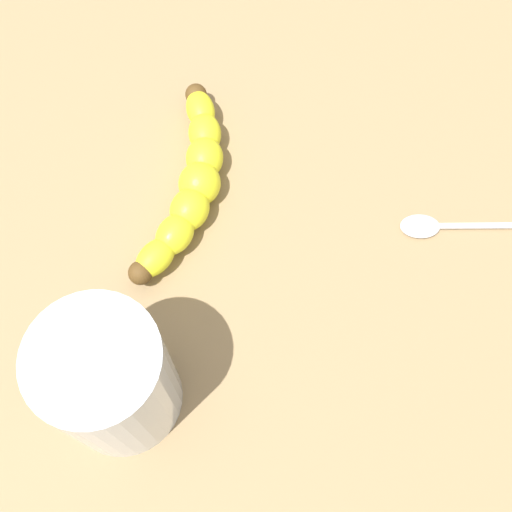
% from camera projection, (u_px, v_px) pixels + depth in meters
% --- Properties ---
extents(wooden_tabletop, '(1.20, 1.20, 0.03)m').
position_uv_depth(wooden_tabletop, '(229.00, 272.00, 0.59)').
color(wooden_tabletop, '#8C724E').
rests_on(wooden_tabletop, ground).
extents(banana, '(0.15, 0.17, 0.04)m').
position_uv_depth(banana, '(191.00, 182.00, 0.59)').
color(banana, yellow).
rests_on(banana, wooden_tabletop).
extents(smoothie_glass, '(0.09, 0.09, 0.12)m').
position_uv_depth(smoothie_glass, '(111.00, 381.00, 0.47)').
color(smoothie_glass, silver).
rests_on(smoothie_glass, wooden_tabletop).
extents(teaspoon, '(0.11, 0.06, 0.01)m').
position_uv_depth(teaspoon, '(428.00, 226.00, 0.59)').
color(teaspoon, silver).
rests_on(teaspoon, wooden_tabletop).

